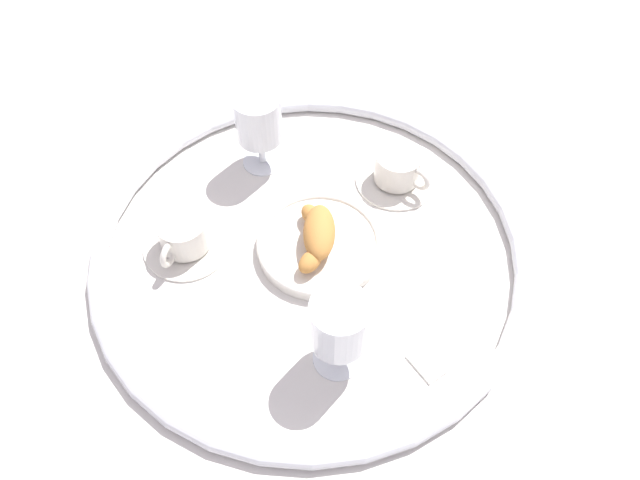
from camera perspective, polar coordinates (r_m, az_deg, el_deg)
The scene contains 9 objects.
ground_plane at distance 0.93m, azimuth -0.98°, elevation -1.01°, with size 2.20×2.20×0.00m, color silver.
table_chrome_rim at distance 0.92m, azimuth -0.99°, elevation -0.58°, with size 0.66×0.66×0.02m, color silver.
pastry_plate at distance 0.92m, azimuth 0.00°, elevation -0.67°, with size 0.19×0.19×0.02m.
croissant_large at distance 0.90m, azimuth -0.20°, elevation 0.43°, with size 0.13×0.08×0.04m.
coffee_cup_near at distance 0.94m, azimuth -12.71°, elevation 0.33°, with size 0.14×0.14×0.06m.
coffee_cup_far at distance 1.01m, azimuth 7.36°, elevation 6.56°, with size 0.14×0.14×0.06m.
juice_glass_left at distance 0.76m, azimuth 1.47°, elevation -8.23°, with size 0.08×0.08×0.14m.
juice_glass_right at distance 0.99m, azimuth -5.85°, elevation 11.13°, with size 0.08×0.08×0.14m.
sugar_packet at distance 0.85m, azimuth 10.10°, elevation -11.40°, with size 0.05×0.03×0.01m, color white.
Camera 1 is at (-0.53, 0.10, 0.76)m, focal length 33.83 mm.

